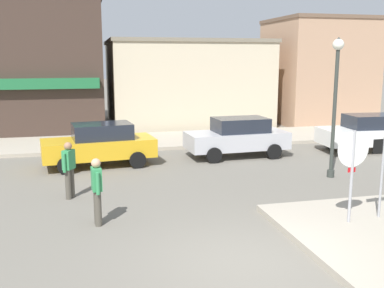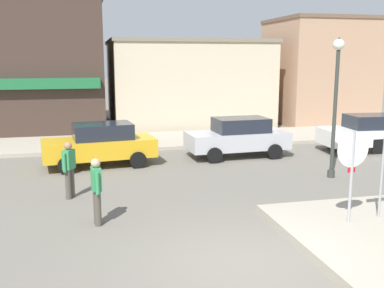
{
  "view_description": "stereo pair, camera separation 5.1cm",
  "coord_description": "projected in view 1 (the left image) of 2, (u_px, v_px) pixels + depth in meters",
  "views": [
    {
      "loc": [
        -2.87,
        -7.61,
        3.89
      ],
      "look_at": [
        0.04,
        4.5,
        1.5
      ],
      "focal_mm": 42.0,
      "sensor_mm": 36.0,
      "label": 1
    },
    {
      "loc": [
        -2.82,
        -7.62,
        3.89
      ],
      "look_at": [
        0.04,
        4.5,
        1.5
      ],
      "focal_mm": 42.0,
      "sensor_mm": 36.0,
      "label": 2
    }
  ],
  "objects": [
    {
      "name": "stop_sign",
      "position": [
        352.0,
        164.0,
        10.17
      ],
      "size": [
        0.82,
        0.09,
        2.3
      ],
      "color": "#9E9EA3",
      "rests_on": "ground"
    },
    {
      "name": "building_storefront_left_near",
      "position": [
        184.0,
        82.0,
        27.32
      ],
      "size": [
        9.08,
        7.96,
        4.92
      ],
      "color": "beige",
      "rests_on": "ground"
    },
    {
      "name": "one_way_sign",
      "position": [
        382.0,
        169.0,
        10.52
      ],
      "size": [
        0.6,
        0.07,
        2.1
      ],
      "color": "#9E9EA3",
      "rests_on": "ground"
    },
    {
      "name": "pedestrian_crossing_near",
      "position": [
        97.0,
        189.0,
        10.5
      ],
      "size": [
        0.25,
        0.56,
        1.61
      ],
      "color": "#4C473D",
      "rests_on": "ground"
    },
    {
      "name": "parked_car_third",
      "position": [
        368.0,
        132.0,
        18.9
      ],
      "size": [
        4.11,
        2.1,
        1.56
      ],
      "color": "white",
      "rests_on": "ground"
    },
    {
      "name": "parked_car_nearest",
      "position": [
        100.0,
        144.0,
        16.35
      ],
      "size": [
        4.17,
        2.22,
        1.56
      ],
      "color": "gold",
      "rests_on": "ground"
    },
    {
      "name": "pedestrian_crossing_far",
      "position": [
        69.0,
        168.0,
        12.5
      ],
      "size": [
        0.37,
        0.52,
        1.61
      ],
      "color": "#4C473D",
      "rests_on": "ground"
    },
    {
      "name": "ground_plane",
      "position": [
        244.0,
        263.0,
        8.66
      ],
      "size": [
        160.0,
        160.0,
        0.0
      ],
      "primitive_type": "plane",
      "color": "#6B665B"
    },
    {
      "name": "building_corner_shop",
      "position": [
        19.0,
        65.0,
        24.22
      ],
      "size": [
        8.87,
        7.56,
        7.01
      ],
      "color": "#3D2D26",
      "rests_on": "ground"
    },
    {
      "name": "parked_car_second",
      "position": [
        237.0,
        137.0,
        17.9
      ],
      "size": [
        4.08,
        2.03,
        1.56
      ],
      "color": "#B7B7BC",
      "rests_on": "ground"
    },
    {
      "name": "building_storefront_left_mid",
      "position": [
        317.0,
        71.0,
        27.42
      ],
      "size": [
        5.48,
        5.49,
        6.23
      ],
      "color": "tan",
      "rests_on": "ground"
    },
    {
      "name": "lamp_post",
      "position": [
        336.0,
        88.0,
        14.36
      ],
      "size": [
        0.36,
        0.36,
        4.54
      ],
      "color": "#333833",
      "rests_on": "ground"
    },
    {
      "name": "kerb_far",
      "position": [
        149.0,
        141.0,
        21.0
      ],
      "size": [
        80.0,
        4.0,
        0.15
      ],
      "primitive_type": "cube",
      "color": "#A89E8C",
      "rests_on": "ground"
    }
  ]
}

